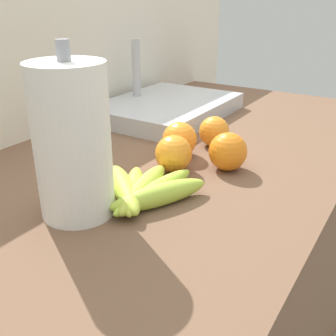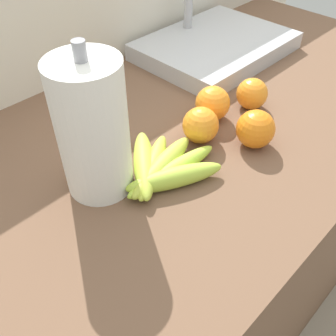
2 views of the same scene
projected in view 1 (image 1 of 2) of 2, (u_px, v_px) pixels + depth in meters
counter at (161, 330)px, 1.03m from camera, size 1.57×0.70×0.93m
wall_back at (49, 226)px, 1.14m from camera, size 1.97×0.06×1.30m
banana_bunch at (143, 190)px, 0.69m from camera, size 0.21×0.21×0.04m
orange_back_right at (174, 154)px, 0.79m from camera, size 0.07×0.07×0.07m
orange_center at (214, 131)px, 0.92m from camera, size 0.07×0.07×0.07m
orange_front at (180, 139)px, 0.87m from camera, size 0.08×0.08×0.08m
orange_right at (228, 152)px, 0.80m from camera, size 0.08×0.08×0.08m
paper_towel_roll at (72, 142)px, 0.61m from camera, size 0.12×0.12×0.27m
sink_basin at (166, 107)px, 1.15m from camera, size 0.40×0.30×0.21m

